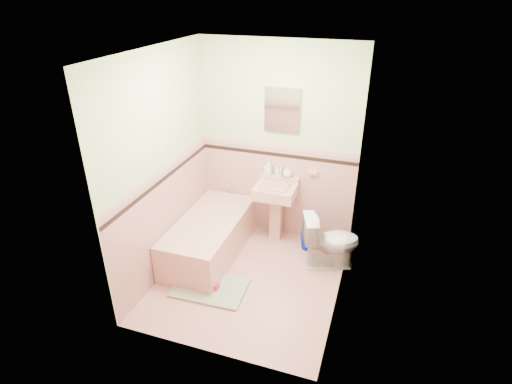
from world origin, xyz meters
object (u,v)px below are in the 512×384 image
(sink, at_px, (275,214))
(soap_bottle_mid, at_px, (278,170))
(medicine_cabinet, at_px, (282,110))
(bucket, at_px, (309,241))
(soap_bottle_right, at_px, (287,172))
(toilet, at_px, (331,241))
(soap_bottle_left, at_px, (269,167))
(shoe, at_px, (212,285))
(bathtub, at_px, (210,238))

(sink, bearing_deg, soap_bottle_mid, 96.11)
(medicine_cabinet, bearing_deg, bucket, -27.79)
(medicine_cabinet, height_order, soap_bottle_right, medicine_cabinet)
(medicine_cabinet, relative_size, toilet, 0.79)
(medicine_cabinet, bearing_deg, sink, -90.00)
(sink, distance_m, soap_bottle_mid, 0.57)
(sink, xyz_separation_m, toilet, (0.77, -0.30, -0.06))
(soap_bottle_left, relative_size, bucket, 0.98)
(medicine_cabinet, distance_m, toilet, 1.65)
(medicine_cabinet, bearing_deg, shoe, -105.30)
(medicine_cabinet, bearing_deg, soap_bottle_mid, -122.73)
(bathtub, distance_m, soap_bottle_mid, 1.20)
(soap_bottle_right, distance_m, bucket, 0.92)
(soap_bottle_left, xyz_separation_m, shoe, (-0.23, -1.35, -0.89))
(soap_bottle_mid, xyz_separation_m, bucket, (0.48, -0.21, -0.82))
(soap_bottle_mid, relative_size, soap_bottle_right, 1.13)
(soap_bottle_mid, bearing_deg, soap_bottle_left, 180.00)
(sink, xyz_separation_m, soap_bottle_mid, (-0.02, 0.18, 0.54))
(soap_bottle_left, height_order, soap_bottle_right, soap_bottle_left)
(bathtub, relative_size, shoe, 9.35)
(sink, bearing_deg, soap_bottle_right, 60.90)
(toilet, distance_m, shoe, 1.47)
(soap_bottle_left, bearing_deg, toilet, -27.53)
(medicine_cabinet, distance_m, bucket, 1.68)
(bathtub, height_order, toilet, toilet)
(sink, height_order, soap_bottle_mid, soap_bottle_mid)
(bucket, bearing_deg, soap_bottle_right, 149.47)
(sink, bearing_deg, medicine_cabinet, 90.00)
(soap_bottle_mid, bearing_deg, shoe, -104.86)
(soap_bottle_left, xyz_separation_m, soap_bottle_mid, (0.13, 0.00, -0.02))
(soap_bottle_mid, bearing_deg, sink, -83.89)
(soap_bottle_mid, height_order, toilet, soap_bottle_mid)
(soap_bottle_mid, height_order, shoe, soap_bottle_mid)
(sink, distance_m, soap_bottle_right, 0.57)
(bathtub, xyz_separation_m, soap_bottle_mid, (0.66, 0.71, 0.71))
(bathtub, distance_m, medicine_cabinet, 1.78)
(bucket, bearing_deg, toilet, -40.59)
(bathtub, relative_size, bucket, 6.89)
(soap_bottle_left, distance_m, bucket, 1.06)
(bathtub, xyz_separation_m, soap_bottle_left, (0.53, 0.71, 0.73))
(bucket, bearing_deg, soap_bottle_mid, 156.07)
(bathtub, relative_size, medicine_cabinet, 2.82)
(bathtub, distance_m, soap_bottle_right, 1.27)
(sink, relative_size, toilet, 1.18)
(shoe, bearing_deg, soap_bottle_right, 74.97)
(sink, bearing_deg, bucket, -4.22)
(bathtub, relative_size, sink, 1.89)
(soap_bottle_mid, bearing_deg, medicine_cabinet, 57.27)
(soap_bottle_mid, distance_m, bucket, 0.98)
(soap_bottle_left, relative_size, shoe, 1.33)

